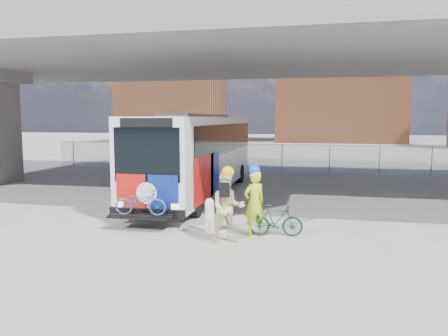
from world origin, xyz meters
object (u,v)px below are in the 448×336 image
(cyclist_tan, at_px, (228,207))
(cyclist_hivis, at_px, (254,201))
(bus, at_px, (198,149))
(bike_parked, at_px, (276,220))
(bollard, at_px, (210,214))

(cyclist_tan, bearing_deg, cyclist_hivis, 37.29)
(bus, bearing_deg, bike_parked, -56.50)
(bollard, relative_size, bike_parked, 0.67)
(bus, height_order, bike_parked, bus)
(bollard, bearing_deg, cyclist_hivis, -0.00)
(bollard, bearing_deg, bike_parked, 0.00)
(bollard, relative_size, cyclist_hivis, 0.50)
(cyclist_hivis, bearing_deg, bike_parked, 138.40)
(cyclist_hivis, relative_size, cyclist_tan, 0.98)
(bus, height_order, cyclist_hivis, bus)
(bike_parked, bearing_deg, cyclist_tan, 122.40)
(cyclist_hivis, height_order, bike_parked, cyclist_hivis)
(cyclist_tan, bearing_deg, bollard, 106.75)
(bike_parked, bearing_deg, bollard, 84.30)
(bus, bearing_deg, cyclist_tan, -68.18)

